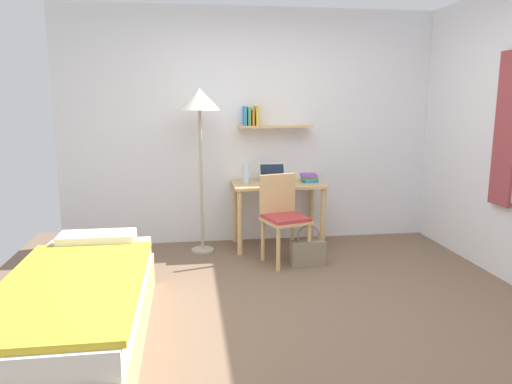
{
  "coord_description": "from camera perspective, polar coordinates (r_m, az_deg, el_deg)",
  "views": [
    {
      "loc": [
        -0.8,
        -3.38,
        1.6
      ],
      "look_at": [
        -0.24,
        0.51,
        0.85
      ],
      "focal_mm": 33.74,
      "sensor_mm": 36.0,
      "label": 1
    }
  ],
  "objects": [
    {
      "name": "desk_chair",
      "position": [
        4.79,
        3.24,
        -2.68
      ],
      "size": [
        0.51,
        0.51,
        0.87
      ],
      "color": "tan",
      "rests_on": "ground_plane"
    },
    {
      "name": "book_stack",
      "position": [
        5.32,
        6.31,
        1.7
      ],
      "size": [
        0.2,
        0.23,
        0.09
      ],
      "color": "#3384C6",
      "rests_on": "desk"
    },
    {
      "name": "water_bottle",
      "position": [
        5.14,
        -1.2,
        2.19
      ],
      "size": [
        0.07,
        0.07,
        0.23
      ],
      "primitive_type": "cylinder",
      "color": "silver",
      "rests_on": "desk"
    },
    {
      "name": "standing_lamp",
      "position": [
        5.02,
        -6.7,
        9.92
      ],
      "size": [
        0.42,
        0.42,
        1.72
      ],
      "color": "#B2A893",
      "rests_on": "ground_plane"
    },
    {
      "name": "ground_plane",
      "position": [
        3.83,
        4.82,
        -13.96
      ],
      "size": [
        5.28,
        5.28,
        0.0
      ],
      "primitive_type": "plane",
      "color": "brown"
    },
    {
      "name": "wall_back",
      "position": [
        5.47,
        0.29,
        7.66
      ],
      "size": [
        4.4,
        0.27,
        2.6
      ],
      "color": "white",
      "rests_on": "ground_plane"
    },
    {
      "name": "desk",
      "position": [
        5.27,
        2.59,
        -0.33
      ],
      "size": [
        0.99,
        0.59,
        0.72
      ],
      "color": "tan",
      "rests_on": "ground_plane"
    },
    {
      "name": "bed",
      "position": [
        3.5,
        -20.33,
        -12.81
      ],
      "size": [
        0.88,
        2.03,
        0.54
      ],
      "color": "tan",
      "rests_on": "ground_plane"
    },
    {
      "name": "laptop",
      "position": [
        5.28,
        1.99,
        1.75
      ],
      "size": [
        0.29,
        0.22,
        0.21
      ],
      "color": "#B7BABF",
      "rests_on": "desk"
    },
    {
      "name": "handbag",
      "position": [
        4.79,
        6.2,
        -7.07
      ],
      "size": [
        0.33,
        0.12,
        0.41
      ],
      "color": "gray",
      "rests_on": "ground_plane"
    }
  ]
}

